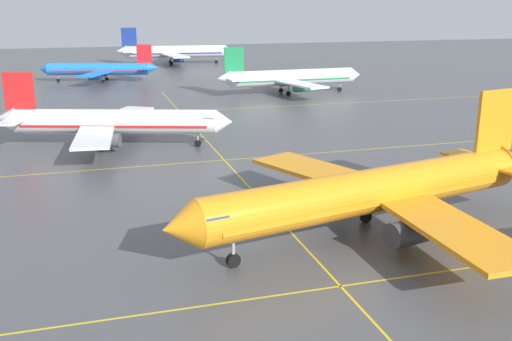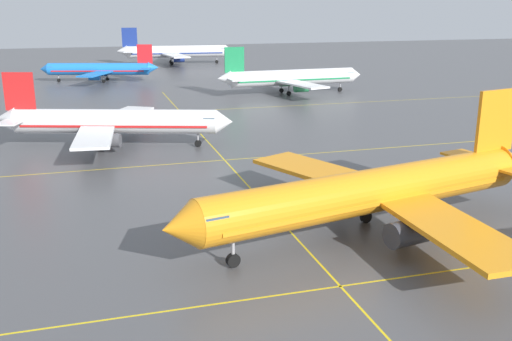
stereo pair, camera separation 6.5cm
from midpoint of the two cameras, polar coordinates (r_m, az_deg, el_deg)
The scene contains 6 objects.
airliner_second_row at distance 55.01m, azimuth 11.49°, elevation -2.01°, with size 40.63×34.50×12.71m.
airliner_third_row at distance 90.69m, azimuth -13.86°, elevation 4.67°, with size 35.29×30.15×11.22m.
airliner_far_left_stand at distance 140.42m, azimuth 3.44°, elevation 9.07°, with size 36.46×31.51×11.36m.
airliner_far_right_stand at distance 167.61m, azimuth -15.00°, elevation 9.57°, with size 32.09×27.34×10.11m.
airliner_distant_taxiway at distance 211.02m, azimuth -7.88°, elevation 11.46°, with size 40.91×35.14×12.71m.
taxiway_markings at distance 63.21m, azimuth 1.01°, elevation -3.41°, with size 156.65×171.76×0.01m.
Camera 2 is at (-17.72, -0.30, 21.21)m, focal length 40.83 mm.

